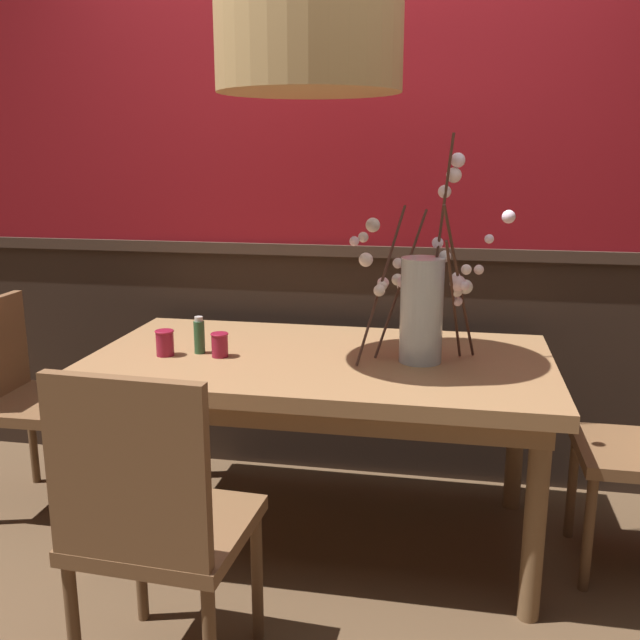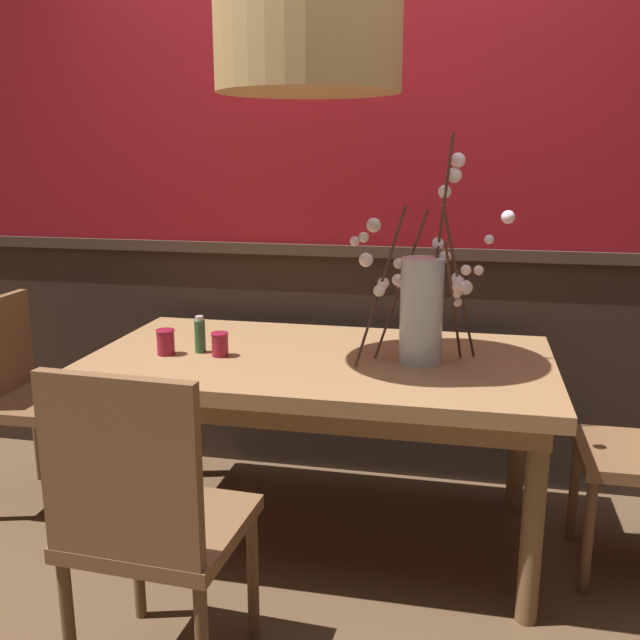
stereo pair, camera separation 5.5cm
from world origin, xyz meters
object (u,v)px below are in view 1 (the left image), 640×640
Objects in this scene: chair_far_side_left at (310,343)px; pendant_lamp at (309,49)px; condiment_bottle at (199,336)px; dining_table at (320,378)px; chair_far_side_right at (415,351)px; candle_holder_nearer_center at (165,343)px; vase_with_blossoms at (422,304)px; candle_holder_nearer_edge at (220,345)px; chair_near_side_left at (152,517)px; chair_head_west_end at (24,391)px.

chair_far_side_left is 0.73× the size of pendant_lamp.
pendant_lamp is (0.44, -0.05, 1.00)m from condiment_bottle.
dining_table is 0.48m from condiment_bottle.
chair_far_side_right is at bearing -1.34° from chair_far_side_left.
candle_holder_nearer_center is at bearing -109.53° from chair_far_side_left.
chair_far_side_left is at bearing 123.75° from vase_with_blossoms.
chair_far_side_left is 6.75× the size of condiment_bottle.
candle_holder_nearer_center reaches higher than candle_holder_nearer_edge.
chair_near_side_left is (-0.29, -0.89, -0.12)m from dining_table.
chair_near_side_left is at bearing -43.12° from chair_head_west_end.
chair_far_side_left reaches higher than chair_head_west_end.
chair_head_west_end is 9.20× the size of candle_holder_nearer_center.
dining_table is 1.27m from chair_head_west_end.
candle_holder_nearer_edge is at bearing -167.65° from dining_table.
dining_table is at bearing 78.56° from pendant_lamp.
vase_with_blossoms is at bearing 3.69° from condiment_bottle.
chair_far_side_left is at bearing 39.83° from chair_head_west_end.
chair_far_side_left reaches higher than candle_holder_nearer_edge.
chair_far_side_right is 1.34m from candle_holder_nearer_center.
chair_far_side_right is at bearing 94.10° from vase_with_blossoms.
vase_with_blossoms is at bearing 0.97° from dining_table.
vase_with_blossoms reaches higher than condiment_bottle.
condiment_bottle is at bearing -4.68° from chair_head_west_end.
chair_near_side_left is 1.00× the size of chair_far_side_left.
chair_far_side_right is 0.53m from chair_far_side_left.
candle_holder_nearer_edge is at bearing 95.48° from chair_near_side_left.
condiment_bottle is at bearing 160.26° from candle_holder_nearer_edge.
vase_with_blossoms is (0.06, -0.87, 0.42)m from chair_far_side_right.
chair_head_west_end is 1.80m from pendant_lamp.
condiment_bottle is at bearing 101.29° from chair_near_side_left.
chair_near_side_left reaches higher than chair_far_side_left.
vase_with_blossoms reaches higher than chair_far_side_left.
chair_near_side_left is 1.19× the size of vase_with_blossoms.
dining_table is at bearing -0.87° from chair_head_west_end.
pendant_lamp is (-0.33, -0.97, 1.28)m from chair_far_side_right.
candle_holder_nearer_edge is at bearing -6.28° from chair_head_west_end.
chair_near_side_left reaches higher than condiment_bottle.
chair_near_side_left is 1.53m from pendant_lamp.
chair_near_side_left is 0.91m from condiment_bottle.
chair_far_side_left reaches higher than dining_table.
dining_table is 2.12× the size of vase_with_blossoms.
chair_far_side_right reaches higher than candle_holder_nearer_center.
chair_far_side_left is at bearing 101.52° from pendant_lamp.
chair_near_side_left is (0.97, -0.91, 0.02)m from chair_head_west_end.
chair_far_side_right is 9.71× the size of candle_holder_nearer_center.
chair_far_side_right is at bearing 28.64° from chair_head_west_end.
pendant_lamp is at bearing -165.64° from vase_with_blossoms.
dining_table is at bearing 72.30° from chair_near_side_left.
chair_far_side_left is 1.01m from candle_holder_nearer_edge.
candle_holder_nearer_edge is (0.21, 0.02, -0.00)m from candle_holder_nearer_center.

